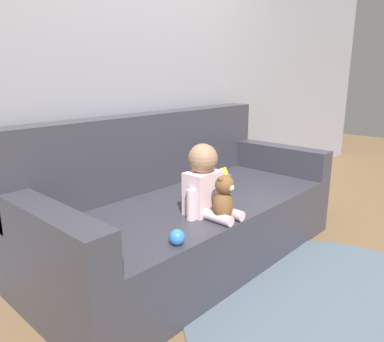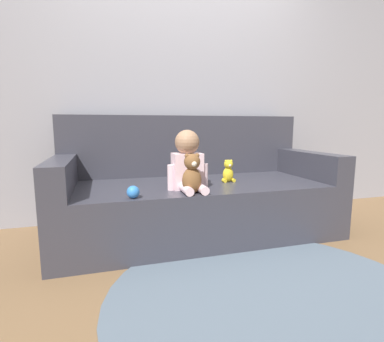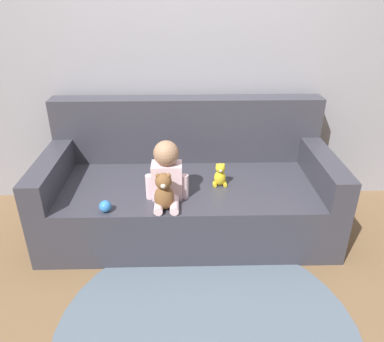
{
  "view_description": "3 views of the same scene",
  "coord_description": "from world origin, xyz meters",
  "px_view_note": "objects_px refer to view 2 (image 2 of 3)",
  "views": [
    {
      "loc": [
        -1.72,
        -1.59,
        1.24
      ],
      "look_at": [
        -0.03,
        -0.03,
        0.63
      ],
      "focal_mm": 35.0,
      "sensor_mm": 36.0,
      "label": 1
    },
    {
      "loc": [
        -0.71,
        -2.26,
        0.88
      ],
      "look_at": [
        -0.07,
        -0.09,
        0.53
      ],
      "focal_mm": 28.0,
      "sensor_mm": 36.0,
      "label": 2
    },
    {
      "loc": [
        -0.03,
        -2.5,
        1.78
      ],
      "look_at": [
        0.03,
        -0.03,
        0.52
      ],
      "focal_mm": 35.0,
      "sensor_mm": 36.0,
      "label": 3
    }
  ],
  "objects_px": {
    "teddy_bear_brown": "(192,174)",
    "plush_toy_side": "(228,171)",
    "person_baby": "(188,163)",
    "couch": "(195,193)",
    "toy_ball": "(133,192)"
  },
  "relations": [
    {
      "from": "couch",
      "to": "person_baby",
      "type": "xyz_separation_m",
      "value": [
        -0.15,
        -0.31,
        0.3
      ]
    },
    {
      "from": "plush_toy_side",
      "to": "toy_ball",
      "type": "distance_m",
      "value": 0.85
    },
    {
      "from": "person_baby",
      "to": "teddy_bear_brown",
      "type": "xyz_separation_m",
      "value": [
        -0.01,
        -0.15,
        -0.05
      ]
    },
    {
      "from": "teddy_bear_brown",
      "to": "plush_toy_side",
      "type": "xyz_separation_m",
      "value": [
        0.4,
        0.32,
        -0.05
      ]
    },
    {
      "from": "couch",
      "to": "plush_toy_side",
      "type": "relative_size",
      "value": 12.09
    },
    {
      "from": "person_baby",
      "to": "toy_ball",
      "type": "bearing_deg",
      "value": -156.79
    },
    {
      "from": "teddy_bear_brown",
      "to": "toy_ball",
      "type": "xyz_separation_m",
      "value": [
        -0.39,
        -0.02,
        -0.09
      ]
    },
    {
      "from": "person_baby",
      "to": "plush_toy_side",
      "type": "height_order",
      "value": "person_baby"
    },
    {
      "from": "person_baby",
      "to": "plush_toy_side",
      "type": "relative_size",
      "value": 2.33
    },
    {
      "from": "couch",
      "to": "plush_toy_side",
      "type": "distance_m",
      "value": 0.34
    },
    {
      "from": "teddy_bear_brown",
      "to": "person_baby",
      "type": "bearing_deg",
      "value": 84.6
    },
    {
      "from": "couch",
      "to": "person_baby",
      "type": "relative_size",
      "value": 5.18
    },
    {
      "from": "person_baby",
      "to": "couch",
      "type": "bearing_deg",
      "value": 64.69
    },
    {
      "from": "teddy_bear_brown",
      "to": "toy_ball",
      "type": "height_order",
      "value": "teddy_bear_brown"
    },
    {
      "from": "person_baby",
      "to": "plush_toy_side",
      "type": "distance_m",
      "value": 0.43
    }
  ]
}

